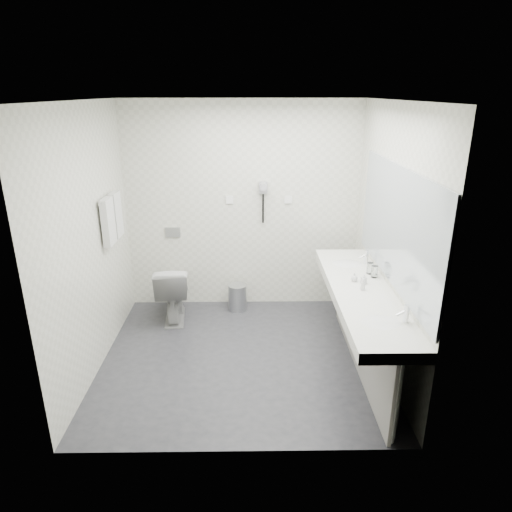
{
  "coord_description": "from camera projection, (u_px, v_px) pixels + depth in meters",
  "views": [
    {
      "loc": [
        0.09,
        -4.03,
        2.58
      ],
      "look_at": [
        0.15,
        0.15,
        1.05
      ],
      "focal_mm": 31.89,
      "sensor_mm": 36.0,
      "label": 1
    }
  ],
  "objects": [
    {
      "name": "faucet_far",
      "position": [
        366.0,
        257.0,
        4.79
      ],
      "size": [
        0.04,
        0.04,
        0.15
      ],
      "primitive_type": "cylinder",
      "color": "silver",
      "rests_on": "vanity_counter"
    },
    {
      "name": "soap_bottle_b",
      "position": [
        354.0,
        277.0,
        4.36
      ],
      "size": [
        0.09,
        0.09,
        0.08
      ],
      "primitive_type": "imported",
      "rotation": [
        0.0,
        0.0,
        -0.95
      ],
      "color": "beige",
      "rests_on": "vanity_counter"
    },
    {
      "name": "basin_near",
      "position": [
        381.0,
        324.0,
        3.6
      ],
      "size": [
        0.4,
        0.31,
        0.05
      ],
      "primitive_type": "ellipsoid",
      "color": "white",
      "rests_on": "vanity_counter"
    },
    {
      "name": "wall_front",
      "position": [
        237.0,
        303.0,
        3.02
      ],
      "size": [
        2.8,
        0.0,
        2.8
      ],
      "primitive_type": "plane",
      "rotation": [
        -1.57,
        0.0,
        0.0
      ],
      "color": "silver",
      "rests_on": "floor"
    },
    {
      "name": "dryer_cradle",
      "position": [
        263.0,
        188.0,
        5.35
      ],
      "size": [
        0.1,
        0.04,
        0.14
      ],
      "primitive_type": "cube",
      "color": "#9B9AA0",
      "rests_on": "wall_back"
    },
    {
      "name": "faucet_near",
      "position": [
        406.0,
        314.0,
        3.57
      ],
      "size": [
        0.04,
        0.04,
        0.15
      ],
      "primitive_type": "cylinder",
      "color": "silver",
      "rests_on": "vanity_counter"
    },
    {
      "name": "wall_right",
      "position": [
        389.0,
        241.0,
        4.26
      ],
      "size": [
        0.0,
        2.6,
        2.6
      ],
      "primitive_type": "plane",
      "rotation": [
        1.57,
        0.0,
        -1.57
      ],
      "color": "silver",
      "rests_on": "floor"
    },
    {
      "name": "basin_far",
      "position": [
        347.0,
        265.0,
        4.82
      ],
      "size": [
        0.4,
        0.31,
        0.05
      ],
      "primitive_type": "ellipsoid",
      "color": "white",
      "rests_on": "vanity_counter"
    },
    {
      "name": "towel_far",
      "position": [
        116.0,
        215.0,
        4.85
      ],
      "size": [
        0.07,
        0.24,
        0.48
      ],
      "primitive_type": "cube",
      "color": "silver",
      "rests_on": "towel_rail"
    },
    {
      "name": "toilet",
      "position": [
        173.0,
        292.0,
        5.36
      ],
      "size": [
        0.45,
        0.72,
        0.69
      ],
      "primitive_type": "imported",
      "rotation": [
        0.0,
        0.0,
        3.24
      ],
      "color": "white",
      "rests_on": "floor"
    },
    {
      "name": "wall_left",
      "position": [
        90.0,
        242.0,
        4.22
      ],
      "size": [
        0.0,
        2.6,
        2.6
      ],
      "primitive_type": "plane",
      "rotation": [
        1.57,
        0.0,
        1.57
      ],
      "color": "silver",
      "rests_on": "floor"
    },
    {
      "name": "dryer_cord",
      "position": [
        263.0,
        209.0,
        5.42
      ],
      "size": [
        0.02,
        0.02,
        0.35
      ],
      "primitive_type": "cylinder",
      "color": "black",
      "rests_on": "dryer_cradle"
    },
    {
      "name": "pedal_bin",
      "position": [
        238.0,
        298.0,
        5.63
      ],
      "size": [
        0.29,
        0.29,
        0.32
      ],
      "primitive_type": "cylinder",
      "rotation": [
        0.0,
        0.0,
        -0.37
      ],
      "color": "#B2B5BA",
      "rests_on": "floor"
    },
    {
      "name": "glass_left",
      "position": [
        374.0,
        272.0,
        4.45
      ],
      "size": [
        0.08,
        0.08,
        0.12
      ],
      "primitive_type": "cylinder",
      "rotation": [
        0.0,
        0.0,
        -0.2
      ],
      "color": "silver",
      "rests_on": "vanity_counter"
    },
    {
      "name": "vanity_panel",
      "position": [
        360.0,
        334.0,
        4.37
      ],
      "size": [
        0.03,
        2.15,
        0.75
      ],
      "primitive_type": "cube",
      "color": "gray",
      "rests_on": "floor"
    },
    {
      "name": "mirror",
      "position": [
        396.0,
        226.0,
        4.0
      ],
      "size": [
        0.02,
        2.2,
        1.05
      ],
      "primitive_type": "cube",
      "color": "#B2BCC6",
      "rests_on": "wall_right"
    },
    {
      "name": "bin_lid",
      "position": [
        237.0,
        286.0,
        5.57
      ],
      "size": [
        0.23,
        0.23,
        0.02
      ],
      "primitive_type": "cylinder",
      "color": "#B2B5BA",
      "rests_on": "pedal_bin"
    },
    {
      "name": "vanity_post_far",
      "position": [
        343.0,
        289.0,
        5.35
      ],
      "size": [
        0.06,
        0.06,
        0.75
      ],
      "primitive_type": "cylinder",
      "color": "silver",
      "rests_on": "floor"
    },
    {
      "name": "towel_rail",
      "position": [
        109.0,
        197.0,
        4.64
      ],
      "size": [
        0.02,
        0.62,
        0.02
      ],
      "primitive_type": "cylinder",
      "rotation": [
        1.57,
        0.0,
        0.0
      ],
      "color": "silver",
      "rests_on": "wall_left"
    },
    {
      "name": "vanity_counter",
      "position": [
        361.0,
        294.0,
        4.22
      ],
      "size": [
        0.55,
        2.2,
        0.1
      ],
      "primitive_type": "cube",
      "color": "white",
      "rests_on": "floor"
    },
    {
      "name": "floor",
      "position": [
        242.0,
        357.0,
        4.67
      ],
      "size": [
        2.8,
        2.8,
        0.0
      ],
      "primitive_type": "plane",
      "color": "#2B2B30",
      "rests_on": "ground"
    },
    {
      "name": "glass_right",
      "position": [
        370.0,
        268.0,
        4.53
      ],
      "size": [
        0.07,
        0.07,
        0.12
      ],
      "primitive_type": "cylinder",
      "rotation": [
        0.0,
        0.0,
        -0.2
      ],
      "color": "silver",
      "rests_on": "vanity_counter"
    },
    {
      "name": "flush_plate",
      "position": [
        173.0,
        232.0,
        5.54
      ],
      "size": [
        0.18,
        0.02,
        0.12
      ],
      "primitive_type": "cube",
      "color": "#B2B5BA",
      "rests_on": "wall_back"
    },
    {
      "name": "switch_plate_b",
      "position": [
        288.0,
        200.0,
        5.43
      ],
      "size": [
        0.09,
        0.02,
        0.09
      ],
      "primitive_type": "cube",
      "color": "white",
      "rests_on": "wall_back"
    },
    {
      "name": "wall_back",
      "position": [
        242.0,
        208.0,
        5.46
      ],
      "size": [
        2.8,
        0.0,
        2.8
      ],
      "primitive_type": "plane",
      "rotation": [
        1.57,
        0.0,
        0.0
      ],
      "color": "silver",
      "rests_on": "floor"
    },
    {
      "name": "soap_bottle_a",
      "position": [
        364.0,
        279.0,
        4.29
      ],
      "size": [
        0.06,
        0.06,
        0.1
      ],
      "primitive_type": "imported",
      "rotation": [
        0.0,
        0.0,
        0.44
      ],
      "color": "beige",
      "rests_on": "vanity_counter"
    },
    {
      "name": "soap_bottle_c",
      "position": [
        363.0,
        284.0,
        4.16
      ],
      "size": [
        0.04,
        0.04,
        0.11
      ],
      "primitive_type": "imported",
      "rotation": [
        0.0,
        0.0,
        0.07
      ],
      "color": "beige",
      "rests_on": "vanity_counter"
    },
    {
      "name": "dryer_barrel",
      "position": [
        263.0,
        186.0,
        5.28
      ],
      "size": [
        0.08,
        0.14,
        0.08
      ],
      "primitive_type": "cylinder",
      "rotation": [
        1.57,
        0.0,
        0.0
      ],
      "color": "#9B9AA0",
      "rests_on": "dryer_cradle"
    },
    {
      "name": "towel_near",
      "position": [
        108.0,
        222.0,
        4.58
      ],
      "size": [
        0.07,
        0.24,
        0.48
      ],
      "primitive_type": "cube",
      "color": "silver",
      "rests_on": "towel_rail"
    },
    {
      "name": "ceiling",
      "position": [
        238.0,
        100.0,
        3.81
      ],
      "size": [
        2.8,
        2.8,
        0.0
      ],
      "primitive_type": "plane",
      "rotation": [
        3.14,
        0.0,
        0.0
      ],
      "color": "white",
      "rests_on": "wall_back"
    },
    {
      "name": "vanity_post_near",
      "position": [
        396.0,
        404.0,
        3.39
      ],
      "size": [
        0.06,
        0.06,
        0.75
      ],
      "primitive_type": "cylinder",
      "color": "silver",
      "rests_on": "floor"
    },
    {
      "name": "switch_plate_a",
      "position": [
        230.0,
        200.0,
        5.42
      ],
      "size": [
        0.09,
        0.02,
        0.09
      ],
      "primitive_type": "cube",
      "color": "white",
      "rests_on": "wall_back"
    }
  ]
}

